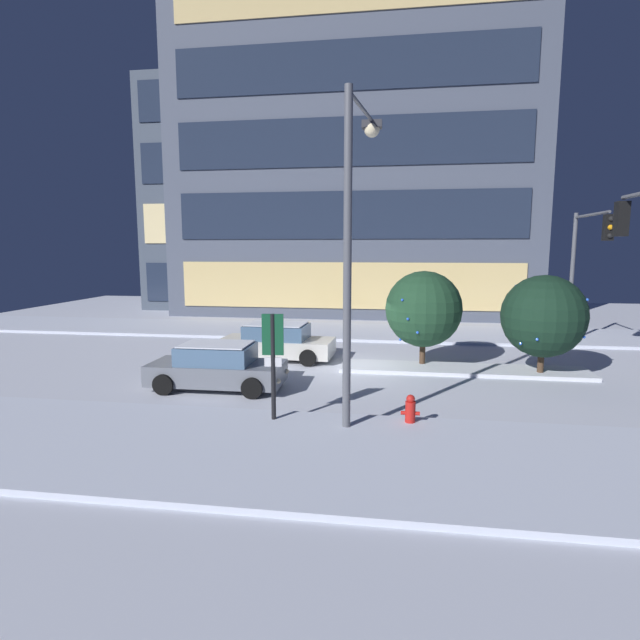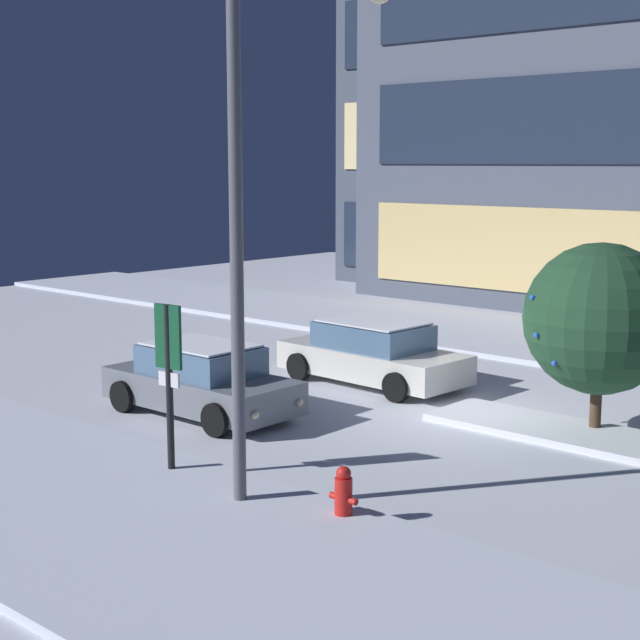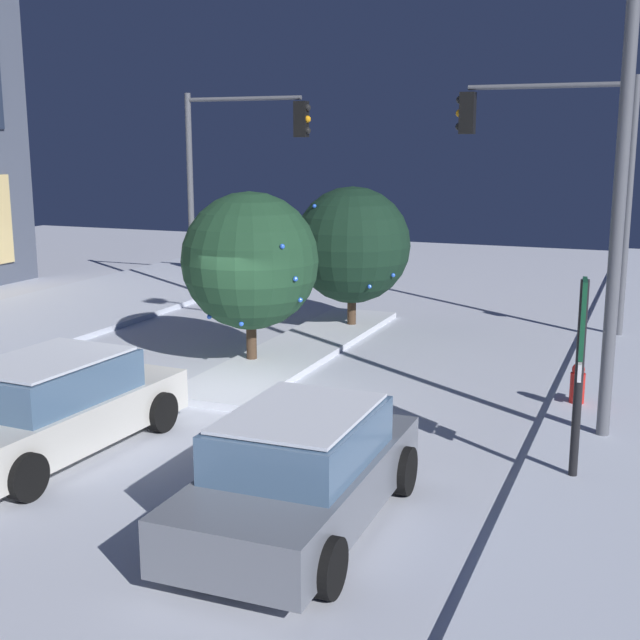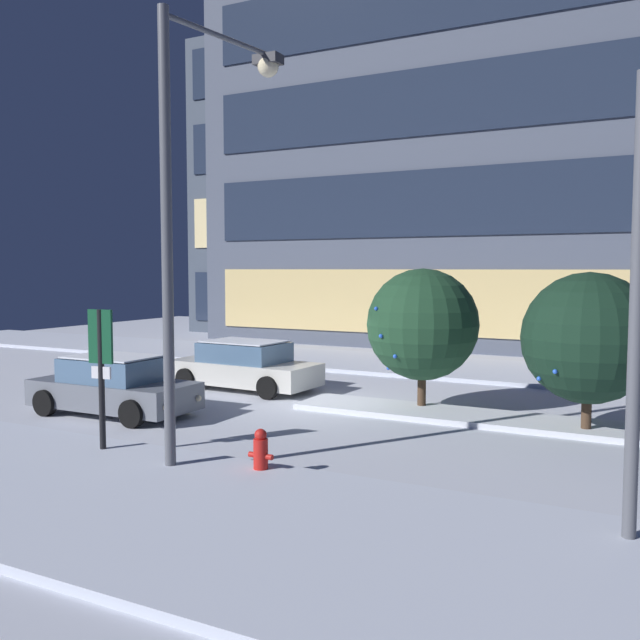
{
  "view_description": "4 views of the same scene",
  "coord_description": "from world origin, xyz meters",
  "px_view_note": "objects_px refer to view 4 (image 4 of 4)",
  "views": [
    {
      "loc": [
        1.54,
        -18.5,
        4.54
      ],
      "look_at": [
        -1.22,
        -0.35,
        1.91
      ],
      "focal_mm": 28.32,
      "sensor_mm": 36.0,
      "label": 1
    },
    {
      "loc": [
        10.47,
        -16.07,
        5.16
      ],
      "look_at": [
        -2.26,
        -1.72,
        2.0
      ],
      "focal_mm": 53.96,
      "sensor_mm": 36.0,
      "label": 2
    },
    {
      "loc": [
        -13.05,
        -7.14,
        4.66
      ],
      "look_at": [
        0.66,
        -1.56,
        1.54
      ],
      "focal_mm": 47.36,
      "sensor_mm": 36.0,
      "label": 3
    },
    {
      "loc": [
        8.45,
        -16.09,
        3.68
      ],
      "look_at": [
        0.95,
        -1.79,
        2.47
      ],
      "focal_mm": 38.77,
      "sensor_mm": 36.0,
      "label": 4
    }
  ],
  "objects_px": {
    "fire_hydrant": "(261,453)",
    "parking_info_sign": "(101,363)",
    "car_far": "(244,366)",
    "decorated_tree_left_of_median": "(422,325)",
    "decorated_tree_median": "(588,338)",
    "car_near": "(114,387)",
    "street_lamp_arched": "(199,180)"
  },
  "relations": [
    {
      "from": "parking_info_sign",
      "to": "car_near",
      "type": "bearing_deg",
      "value": 35.62
    },
    {
      "from": "car_far",
      "to": "decorated_tree_left_of_median",
      "type": "distance_m",
      "value": 6.04
    },
    {
      "from": "fire_hydrant",
      "to": "decorated_tree_left_of_median",
      "type": "bearing_deg",
      "value": 84.74
    },
    {
      "from": "parking_info_sign",
      "to": "decorated_tree_left_of_median",
      "type": "relative_size",
      "value": 0.78
    },
    {
      "from": "decorated_tree_median",
      "to": "decorated_tree_left_of_median",
      "type": "bearing_deg",
      "value": 169.29
    },
    {
      "from": "fire_hydrant",
      "to": "decorated_tree_median",
      "type": "height_order",
      "value": "decorated_tree_median"
    },
    {
      "from": "parking_info_sign",
      "to": "decorated_tree_median",
      "type": "xyz_separation_m",
      "value": [
        8.21,
        6.26,
        0.31
      ]
    },
    {
      "from": "street_lamp_arched",
      "to": "decorated_tree_left_of_median",
      "type": "distance_m",
      "value": 7.48
    },
    {
      "from": "decorated_tree_median",
      "to": "car_far",
      "type": "bearing_deg",
      "value": 172.76
    },
    {
      "from": "decorated_tree_median",
      "to": "decorated_tree_left_of_median",
      "type": "xyz_separation_m",
      "value": [
        -4.1,
        0.78,
        0.09
      ]
    },
    {
      "from": "car_near",
      "to": "decorated_tree_left_of_median",
      "type": "relative_size",
      "value": 1.2
    },
    {
      "from": "decorated_tree_left_of_median",
      "to": "car_far",
      "type": "bearing_deg",
      "value": 175.24
    },
    {
      "from": "street_lamp_arched",
      "to": "parking_info_sign",
      "type": "distance_m",
      "value": 4.05
    },
    {
      "from": "fire_hydrant",
      "to": "decorated_tree_left_of_median",
      "type": "relative_size",
      "value": 0.23
    },
    {
      "from": "decorated_tree_median",
      "to": "decorated_tree_left_of_median",
      "type": "distance_m",
      "value": 4.17
    },
    {
      "from": "parking_info_sign",
      "to": "decorated_tree_median",
      "type": "distance_m",
      "value": 10.33
    },
    {
      "from": "car_near",
      "to": "car_far",
      "type": "height_order",
      "value": "same"
    },
    {
      "from": "car_far",
      "to": "street_lamp_arched",
      "type": "distance_m",
      "value": 9.16
    },
    {
      "from": "car_near",
      "to": "parking_info_sign",
      "type": "relative_size",
      "value": 1.53
    },
    {
      "from": "fire_hydrant",
      "to": "parking_info_sign",
      "type": "distance_m",
      "value": 3.78
    },
    {
      "from": "street_lamp_arched",
      "to": "decorated_tree_median",
      "type": "relative_size",
      "value": 2.27
    },
    {
      "from": "street_lamp_arched",
      "to": "parking_info_sign",
      "type": "relative_size",
      "value": 2.84
    },
    {
      "from": "parking_info_sign",
      "to": "car_far",
      "type": "bearing_deg",
      "value": 7.22
    },
    {
      "from": "car_far",
      "to": "decorated_tree_left_of_median",
      "type": "xyz_separation_m",
      "value": [
        5.83,
        -0.49,
        1.53
      ]
    },
    {
      "from": "car_near",
      "to": "decorated_tree_median",
      "type": "bearing_deg",
      "value": 16.24
    },
    {
      "from": "parking_info_sign",
      "to": "decorated_tree_median",
      "type": "height_order",
      "value": "decorated_tree_median"
    },
    {
      "from": "car_far",
      "to": "decorated_tree_median",
      "type": "distance_m",
      "value": 10.11
    },
    {
      "from": "car_far",
      "to": "street_lamp_arched",
      "type": "bearing_deg",
      "value": 121.12
    },
    {
      "from": "decorated_tree_left_of_median",
      "to": "car_near",
      "type": "bearing_deg",
      "value": -148.89
    },
    {
      "from": "fire_hydrant",
      "to": "decorated_tree_median",
      "type": "bearing_deg",
      "value": 51.68
    },
    {
      "from": "fire_hydrant",
      "to": "car_far",
      "type": "bearing_deg",
      "value": 125.74
    },
    {
      "from": "car_far",
      "to": "decorated_tree_left_of_median",
      "type": "relative_size",
      "value": 1.29
    }
  ]
}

